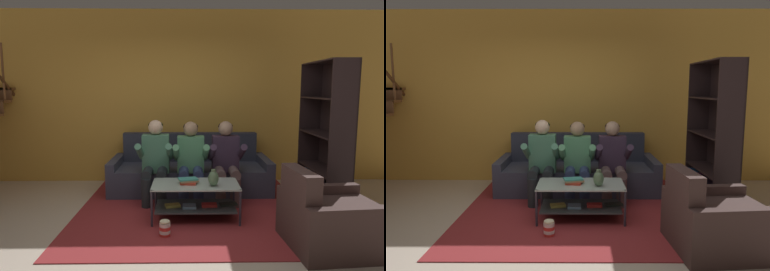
# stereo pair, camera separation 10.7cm
# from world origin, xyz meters

# --- Properties ---
(ground) EXTENTS (16.80, 16.80, 0.00)m
(ground) POSITION_xyz_m (0.00, 0.00, 0.00)
(ground) COLOR beige
(back_partition) EXTENTS (8.40, 0.12, 2.90)m
(back_partition) POSITION_xyz_m (0.00, 2.46, 1.45)
(back_partition) COLOR gold
(back_partition) RESTS_ON ground
(couch) EXTENTS (2.45, 0.94, 0.87)m
(couch) POSITION_xyz_m (0.22, 1.86, 0.28)
(couch) COLOR #393D50
(couch) RESTS_ON ground
(person_seated_left) EXTENTS (0.50, 0.58, 1.16)m
(person_seated_left) POSITION_xyz_m (-0.28, 1.29, 0.63)
(person_seated_left) COLOR #22292D
(person_seated_left) RESTS_ON ground
(person_seated_middle) EXTENTS (0.50, 0.58, 1.13)m
(person_seated_middle) POSITION_xyz_m (0.22, 1.29, 0.61)
(person_seated_middle) COLOR navy
(person_seated_middle) RESTS_ON ground
(person_seated_right) EXTENTS (0.50, 0.58, 1.14)m
(person_seated_right) POSITION_xyz_m (0.73, 1.29, 0.62)
(person_seated_right) COLOR brown
(person_seated_right) RESTS_ON ground
(coffee_table) EXTENTS (1.06, 0.56, 0.45)m
(coffee_table) POSITION_xyz_m (0.28, 0.62, 0.29)
(coffee_table) COLOR #B3C3B9
(coffee_table) RESTS_ON ground
(area_rug) EXTENTS (3.00, 3.17, 0.01)m
(area_rug) POSITION_xyz_m (0.25, 1.11, 0.01)
(area_rug) COLOR maroon
(area_rug) RESTS_ON ground
(vase) EXTENTS (0.13, 0.13, 0.20)m
(vase) POSITION_xyz_m (0.48, 0.51, 0.54)
(vase) COLOR #54714F
(vase) RESTS_ON coffee_table
(book_stack) EXTENTS (0.27, 0.21, 0.07)m
(book_stack) POSITION_xyz_m (0.19, 0.62, 0.48)
(book_stack) COLOR red
(book_stack) RESTS_ON coffee_table
(bookshelf) EXTENTS (0.34, 1.12, 1.97)m
(bookshelf) POSITION_xyz_m (2.10, 1.23, 0.81)
(bookshelf) COLOR black
(bookshelf) RESTS_ON ground
(armchair) EXTENTS (0.98, 0.92, 0.82)m
(armchair) POSITION_xyz_m (1.62, -0.18, 0.27)
(armchair) COLOR #45302E
(armchair) RESTS_ON ground
(popcorn_tub) EXTENTS (0.12, 0.12, 0.19)m
(popcorn_tub) POSITION_xyz_m (-0.08, 0.10, 0.10)
(popcorn_tub) COLOR red
(popcorn_tub) RESTS_ON ground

